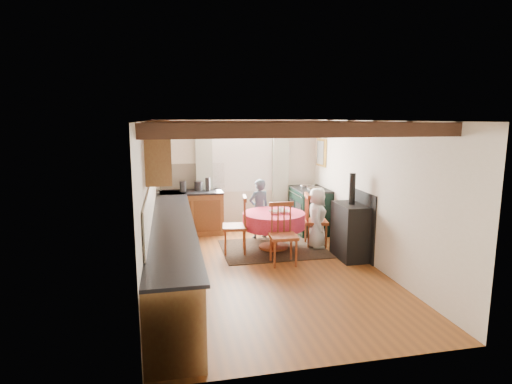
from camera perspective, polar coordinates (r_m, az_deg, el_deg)
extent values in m
cube|color=brown|center=(6.93, 1.39, -10.55)|extent=(3.60, 5.50, 0.00)
cube|color=white|center=(6.49, 1.48, 9.71)|extent=(3.60, 5.50, 0.00)
cube|color=silver|center=(9.27, -2.49, 2.36)|extent=(3.60, 0.00, 2.40)
cube|color=silver|center=(4.06, 10.51, -7.89)|extent=(3.60, 0.00, 2.40)
cube|color=silver|center=(6.44, -14.36, -1.36)|extent=(0.00, 5.50, 2.40)
cube|color=silver|center=(7.23, 15.46, -0.18)|extent=(0.00, 5.50, 2.40)
cube|color=#3C2217|center=(4.57, 7.35, 8.36)|extent=(3.60, 0.16, 0.16)
cube|color=#3C2217|center=(5.52, 3.91, 8.70)|extent=(3.60, 0.16, 0.16)
cube|color=#3C2217|center=(6.49, 1.48, 8.92)|extent=(3.60, 0.16, 0.16)
cube|color=#3C2217|center=(7.46, -0.32, 9.07)|extent=(3.60, 0.16, 0.16)
cube|color=#3C2217|center=(8.45, -1.70, 9.18)|extent=(3.60, 0.16, 0.16)
cube|color=beige|center=(6.73, -14.09, -0.85)|extent=(0.02, 4.50, 0.55)
cube|color=beige|center=(9.14, -8.67, 2.15)|extent=(1.40, 0.02, 0.55)
cube|color=olive|center=(6.62, -11.45, -7.73)|extent=(0.60, 5.30, 0.88)
cube|color=olive|center=(9.00, -8.76, -2.90)|extent=(1.30, 0.60, 0.88)
cube|color=black|center=(6.50, -11.42, -3.85)|extent=(0.64, 5.30, 0.04)
cube|color=black|center=(8.89, -8.83, -0.04)|extent=(1.30, 0.64, 0.04)
cube|color=olive|center=(7.53, -12.95, 6.08)|extent=(0.34, 1.80, 0.90)
cube|color=olive|center=(6.04, -13.14, 4.67)|extent=(0.34, 0.90, 0.70)
cube|color=white|center=(9.22, -1.88, 4.83)|extent=(1.34, 0.03, 1.54)
cube|color=white|center=(9.23, -1.89, 4.84)|extent=(1.20, 0.01, 1.40)
cube|color=#AEBEA4|center=(9.09, -7.05, 1.51)|extent=(0.35, 0.10, 2.10)
cube|color=#AEBEA4|center=(9.39, 3.35, 1.84)|extent=(0.35, 0.10, 2.10)
cylinder|color=black|center=(9.11, -1.81, 8.55)|extent=(2.00, 0.03, 0.03)
cube|color=gold|center=(9.24, 8.89, 5.35)|extent=(0.04, 0.50, 0.60)
cylinder|color=silver|center=(9.41, 3.86, 5.53)|extent=(0.30, 0.02, 0.30)
cube|color=black|center=(7.97, 2.41, -7.72)|extent=(1.93, 1.50, 0.01)
imported|color=#3C5263|center=(8.51, 0.42, -2.32)|extent=(0.51, 0.41, 1.23)
imported|color=silver|center=(8.00, 8.32, -3.51)|extent=(0.49, 0.64, 1.15)
imported|color=silver|center=(7.75, 3.83, -2.71)|extent=(0.28, 0.28, 0.05)
imported|color=silver|center=(7.69, 2.51, -2.77)|extent=(0.28, 0.28, 0.06)
imported|color=silver|center=(7.80, 3.43, -2.47)|extent=(0.12, 0.12, 0.09)
cylinder|color=#262628|center=(8.81, -9.94, 0.74)|extent=(0.13, 0.13, 0.23)
cylinder|color=#262628|center=(8.97, -7.85, 0.83)|extent=(0.17, 0.17, 0.19)
cylinder|color=#262628|center=(8.86, -6.61, 1.05)|extent=(0.10, 0.10, 0.28)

